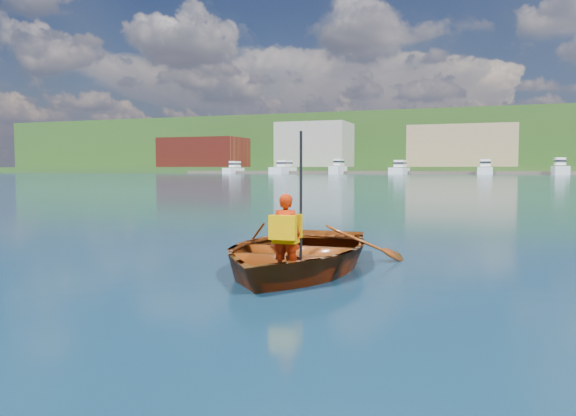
{
  "coord_description": "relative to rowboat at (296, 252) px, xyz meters",
  "views": [
    {
      "loc": [
        3.58,
        -6.93,
        1.42
      ],
      "look_at": [
        0.88,
        0.47,
        0.87
      ],
      "focal_mm": 35.0,
      "sensor_mm": 36.0,
      "label": 1
    }
  ],
  "objects": [
    {
      "name": "dock",
      "position": [
        -3.47,
        147.53,
        0.15
      ],
      "size": [
        159.89,
        15.04,
        0.8
      ],
      "color": "brown",
      "rests_on": "ground"
    },
    {
      "name": "hillside_trees",
      "position": [
        -12.67,
        236.06,
        17.87
      ],
      "size": [
        296.41,
        88.3,
        26.47
      ],
      "color": "#382314",
      "rests_on": "ground"
    },
    {
      "name": "marina_yachts",
      "position": [
        2.14,
        142.86,
        1.13
      ],
      "size": [
        139.24,
        13.29,
        4.42
      ],
      "color": "white",
      "rests_on": "ground"
    },
    {
      "name": "ground",
      "position": [
        -1.0,
        -0.47,
        -0.25
      ],
      "size": [
        600.0,
        600.0,
        0.0
      ],
      "color": "#0E1C42",
      "rests_on": "ground"
    },
    {
      "name": "child_paddler",
      "position": [
        0.18,
        -0.89,
        0.37
      ],
      "size": [
        0.38,
        0.35,
        1.79
      ],
      "color": "#A31D03",
      "rests_on": "ground"
    },
    {
      "name": "rowboat",
      "position": [
        0.0,
        0.0,
        0.0
      ],
      "size": [
        2.9,
        3.98,
        0.81
      ],
      "color": "brown",
      "rests_on": "ground"
    },
    {
      "name": "shoreline",
      "position": [
        -1.0,
        236.14,
        10.07
      ],
      "size": [
        400.0,
        140.0,
        22.0
      ],
      "color": "#36551E",
      "rests_on": "ground"
    },
    {
      "name": "waterfront_buildings",
      "position": [
        -8.73,
        164.53,
        7.49
      ],
      "size": [
        202.0,
        16.0,
        14.0
      ],
      "color": "brown",
      "rests_on": "ground"
    }
  ]
}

